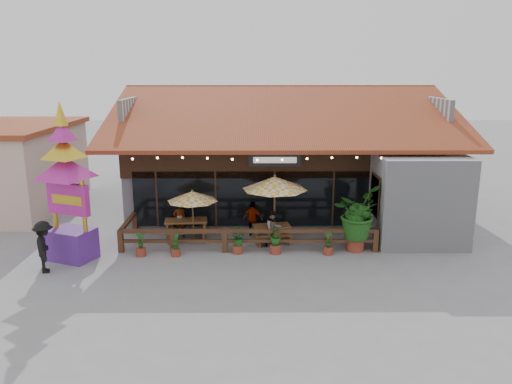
{
  "coord_description": "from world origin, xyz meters",
  "views": [
    {
      "loc": [
        -1.42,
        -18.66,
        6.89
      ],
      "look_at": [
        -1.29,
        1.5,
        1.89
      ],
      "focal_mm": 35.0,
      "sensor_mm": 36.0,
      "label": 1
    }
  ],
  "objects_px": {
    "umbrella_left": "(192,196)",
    "picnic_table_left": "(186,226)",
    "thai_sign_tower": "(66,172)",
    "pedestrian": "(44,247)",
    "picnic_table_right": "(272,231)",
    "tropical_plant": "(357,214)",
    "umbrella_right": "(275,183)"
  },
  "relations": [
    {
      "from": "thai_sign_tower",
      "to": "pedestrian",
      "type": "relative_size",
      "value": 3.4
    },
    {
      "from": "umbrella_right",
      "to": "tropical_plant",
      "type": "height_order",
      "value": "umbrella_right"
    },
    {
      "from": "tropical_plant",
      "to": "pedestrian",
      "type": "xyz_separation_m",
      "value": [
        -11.18,
        -2.04,
        -0.56
      ]
    },
    {
      "from": "umbrella_left",
      "to": "picnic_table_right",
      "type": "height_order",
      "value": "umbrella_left"
    },
    {
      "from": "thai_sign_tower",
      "to": "tropical_plant",
      "type": "bearing_deg",
      "value": 4.41
    },
    {
      "from": "picnic_table_right",
      "to": "tropical_plant",
      "type": "xyz_separation_m",
      "value": [
        3.22,
        -1.0,
        0.99
      ]
    },
    {
      "from": "umbrella_left",
      "to": "picnic_table_left",
      "type": "height_order",
      "value": "umbrella_left"
    },
    {
      "from": "tropical_plant",
      "to": "pedestrian",
      "type": "distance_m",
      "value": 11.38
    },
    {
      "from": "thai_sign_tower",
      "to": "tropical_plant",
      "type": "relative_size",
      "value": 2.42
    },
    {
      "from": "umbrella_left",
      "to": "picnic_table_right",
      "type": "distance_m",
      "value": 3.5
    },
    {
      "from": "picnic_table_left",
      "to": "tropical_plant",
      "type": "xyz_separation_m",
      "value": [
        6.74,
        -1.39,
        0.91
      ]
    },
    {
      "from": "thai_sign_tower",
      "to": "picnic_table_left",
      "type": "bearing_deg",
      "value": 29.36
    },
    {
      "from": "umbrella_left",
      "to": "umbrella_right",
      "type": "relative_size",
      "value": 0.71
    },
    {
      "from": "picnic_table_left",
      "to": "thai_sign_tower",
      "type": "height_order",
      "value": "thai_sign_tower"
    },
    {
      "from": "tropical_plant",
      "to": "pedestrian",
      "type": "height_order",
      "value": "tropical_plant"
    },
    {
      "from": "picnic_table_left",
      "to": "pedestrian",
      "type": "xyz_separation_m",
      "value": [
        -4.44,
        -3.42,
        0.36
      ]
    },
    {
      "from": "pedestrian",
      "to": "thai_sign_tower",
      "type": "bearing_deg",
      "value": -42.35
    },
    {
      "from": "picnic_table_right",
      "to": "thai_sign_tower",
      "type": "relative_size",
      "value": 0.27
    },
    {
      "from": "umbrella_right",
      "to": "picnic_table_right",
      "type": "height_order",
      "value": "umbrella_right"
    },
    {
      "from": "umbrella_left",
      "to": "picnic_table_left",
      "type": "distance_m",
      "value": 1.42
    },
    {
      "from": "picnic_table_right",
      "to": "pedestrian",
      "type": "xyz_separation_m",
      "value": [
        -7.96,
        -3.04,
        0.44
      ]
    },
    {
      "from": "umbrella_left",
      "to": "tropical_plant",
      "type": "height_order",
      "value": "tropical_plant"
    },
    {
      "from": "umbrella_right",
      "to": "thai_sign_tower",
      "type": "xyz_separation_m",
      "value": [
        -7.56,
        -1.88,
        0.85
      ]
    },
    {
      "from": "umbrella_right",
      "to": "pedestrian",
      "type": "relative_size",
      "value": 1.67
    },
    {
      "from": "umbrella_right",
      "to": "pedestrian",
      "type": "xyz_separation_m",
      "value": [
        -8.08,
        -3.09,
        -1.53
      ]
    },
    {
      "from": "umbrella_left",
      "to": "tropical_plant",
      "type": "relative_size",
      "value": 0.85
    },
    {
      "from": "umbrella_left",
      "to": "tropical_plant",
      "type": "distance_m",
      "value": 6.51
    },
    {
      "from": "umbrella_right",
      "to": "tropical_plant",
      "type": "distance_m",
      "value": 3.42
    },
    {
      "from": "picnic_table_left",
      "to": "pedestrian",
      "type": "bearing_deg",
      "value": -142.39
    },
    {
      "from": "umbrella_right",
      "to": "thai_sign_tower",
      "type": "distance_m",
      "value": 7.84
    },
    {
      "from": "umbrella_right",
      "to": "thai_sign_tower",
      "type": "bearing_deg",
      "value": -166.04
    },
    {
      "from": "picnic_table_right",
      "to": "pedestrian",
      "type": "distance_m",
      "value": 8.53
    }
  ]
}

